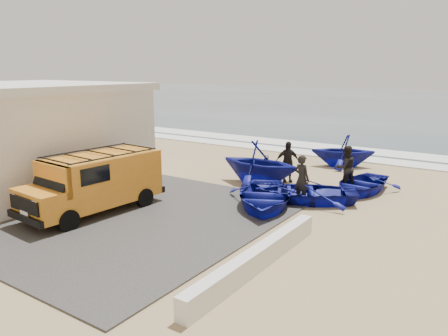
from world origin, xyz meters
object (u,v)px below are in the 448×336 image
Objects in this scene: parapet at (257,258)px; boat_near_right at (306,192)px; boat_mid_right at (361,184)px; boat_near_left at (264,196)px; boat_mid_left at (259,162)px; fisherman_middle at (346,168)px; boat_far_left at (343,151)px; fisherman_back at (287,162)px; building at (9,136)px; van at (96,181)px; fisherman_front at (302,179)px.

boat_near_right is (-1.32, 5.92, 0.12)m from parapet.
boat_near_left is at bearing -114.48° from boat_mid_right.
boat_mid_left reaches higher than fisherman_middle.
parapet is at bearing -14.67° from boat_near_right.
fisherman_back reaches higher than boat_far_left.
building is 14.63m from boat_mid_right.
boat_mid_left is 1.16× the size of boat_far_left.
building reaches higher than boat_mid_left.
fisherman_back is at bearing -171.38° from boat_mid_right.
boat_far_left is at bearing 48.76° from building.
van reaches higher than fisherman_back.
parapet is at bearing -4.58° from building.
boat_mid_left is 3.60m from fisherman_middle.
fisherman_middle reaches higher than fisherman_front.
van reaches higher than parapet.
fisherman_middle is (1.57, -4.18, 0.09)m from boat_far_left.
building reaches higher than parapet.
building is 11.83m from fisherman_back.
building reaches higher than boat_far_left.
boat_mid_right is 1.89× the size of fisherman_middle.
fisherman_back is (-0.92, 3.76, 0.49)m from boat_near_left.
fisherman_back is at bearing 111.40° from parapet.
boat_mid_left reaches higher than boat_far_left.
fisherman_front reaches higher than boat_near_left.
boat_near_left is (4.56, 3.74, -0.71)m from van.
boat_mid_right is 3.28m from fisherman_back.
boat_mid_left is at bearing -42.67° from boat_far_left.
boat_near_right is 6.84m from boat_far_left.
fisherman_middle is (-0.70, 8.49, 0.64)m from parapet.
boat_mid_left is 1.04× the size of boat_mid_right.
building is 5.19× the size of fisherman_front.
parapet is 6.96m from van.
boat_near_right is at bearing -114.36° from boat_mid_left.
fisherman_back reaches higher than boat_near_left.
van reaches higher than fisherman_front.
boat_far_left is (-2.27, 12.67, 0.55)m from parapet.
boat_mid_left is (-1.77, 2.76, 0.54)m from boat_near_left.
van reaches higher than boat_mid_left.
boat_mid_right is 0.91m from fisherman_middle.
fisherman_back is (0.85, 0.99, -0.04)m from boat_mid_left.
building is 12.12m from fisherman_front.
boat_near_right is at bearing -112.79° from fisherman_front.
boat_far_left reaches higher than boat_mid_right.
building is 12.34m from boat_near_right.
fisherman_middle is (0.74, 2.71, 0.01)m from fisherman_front.
van is 2.74× the size of fisherman_middle.
van is at bearing 2.79° from fisherman_middle.
boat_mid_right is at bearing 33.30° from boat_near_left.
fisherman_front reaches higher than boat_near_right.
fisherman_front is (5.43, 5.05, -0.22)m from van.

